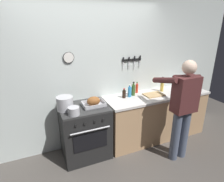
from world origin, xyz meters
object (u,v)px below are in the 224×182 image
(stove, at_px, (85,131))
(bottle_cooking_oil, at_px, (162,85))
(cutting_board, at_px, (154,95))
(bottle_hot_sauce, at_px, (137,88))
(bottle_dish_soap, at_px, (130,92))
(bottle_olive_oil, at_px, (133,90))
(bottle_soy_sauce, at_px, (124,94))
(roasting_pan, at_px, (94,102))
(stock_pot, at_px, (65,103))
(person_cook, at_px, (183,105))
(saucepan, at_px, (74,111))

(stove, xyz_separation_m, bottle_cooking_oil, (1.59, 0.10, 0.57))
(cutting_board, xyz_separation_m, bottle_hot_sauce, (-0.22, 0.24, 0.08))
(cutting_board, relative_size, bottle_hot_sauce, 1.70)
(stove, xyz_separation_m, bottle_dish_soap, (0.88, 0.09, 0.55))
(bottle_olive_oil, relative_size, bottle_dish_soap, 1.12)
(bottle_soy_sauce, bearing_deg, roasting_pan, -168.71)
(bottle_cooking_oil, bearing_deg, stock_pot, -177.24)
(bottle_hot_sauce, bearing_deg, cutting_board, -47.83)
(roasting_pan, height_order, cutting_board, roasting_pan)
(person_cook, height_order, bottle_cooking_oil, person_cook)
(roasting_pan, xyz_separation_m, bottle_dish_soap, (0.72, 0.12, 0.03))
(bottle_olive_oil, xyz_separation_m, bottle_cooking_oil, (0.62, -0.03, 0.01))
(roasting_pan, xyz_separation_m, bottle_olive_oil, (0.82, 0.16, 0.04))
(bottle_olive_oil, bearing_deg, saucepan, -163.95)
(roasting_pan, relative_size, bottle_dish_soap, 1.53)
(stove, relative_size, bottle_cooking_oil, 3.13)
(bottle_dish_soap, relative_size, bottle_cooking_oil, 0.80)
(person_cook, bearing_deg, stove, 74.85)
(saucepan, bearing_deg, bottle_dish_soap, 15.66)
(saucepan, bearing_deg, person_cook, -16.09)
(stock_pot, height_order, bottle_hot_sauce, same)
(stock_pot, bearing_deg, bottle_cooking_oil, 2.76)
(bottle_dish_soap, bearing_deg, cutting_board, -13.48)
(stock_pot, height_order, bottle_dish_soap, bottle_dish_soap)
(bottle_cooking_oil, bearing_deg, roasting_pan, -174.77)
(roasting_pan, bearing_deg, stock_pot, 174.65)
(cutting_board, bearing_deg, bottle_hot_sauce, 132.17)
(bottle_hot_sauce, bearing_deg, person_cook, -71.99)
(bottle_olive_oil, bearing_deg, bottle_hot_sauce, 36.79)
(roasting_pan, height_order, stock_pot, stock_pot)
(stock_pot, xyz_separation_m, bottle_olive_oil, (1.26, 0.12, 0.00))
(stove, distance_m, cutting_board, 1.40)
(stove, distance_m, saucepan, 0.59)
(saucepan, xyz_separation_m, bottle_olive_oil, (1.17, 0.34, 0.05))
(stock_pot, bearing_deg, saucepan, -69.31)
(stock_pot, bearing_deg, stove, -1.10)
(cutting_board, bearing_deg, bottle_dish_soap, 166.52)
(bottle_olive_oil, relative_size, bottle_hot_sauce, 1.22)
(cutting_board, height_order, bottle_soy_sauce, bottle_soy_sauce)
(bottle_cooking_oil, bearing_deg, bottle_dish_soap, -179.40)
(person_cook, relative_size, cutting_board, 4.61)
(stove, bearing_deg, bottle_hot_sauce, 11.43)
(bottle_hot_sauce, bearing_deg, saucepan, -161.51)
(bottle_hot_sauce, height_order, bottle_soy_sauce, bottle_hot_sauce)
(stock_pot, xyz_separation_m, saucepan, (0.08, -0.22, -0.05))
(saucepan, distance_m, bottle_olive_oil, 1.22)
(stove, xyz_separation_m, stock_pot, (-0.28, 0.01, 0.56))
(saucepan, relative_size, bottle_hot_sauce, 0.78)
(person_cook, relative_size, bottle_dish_soap, 7.21)
(stock_pot, xyz_separation_m, bottle_soy_sauce, (1.05, 0.08, -0.03))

